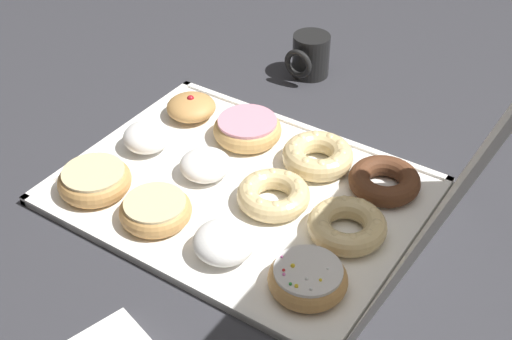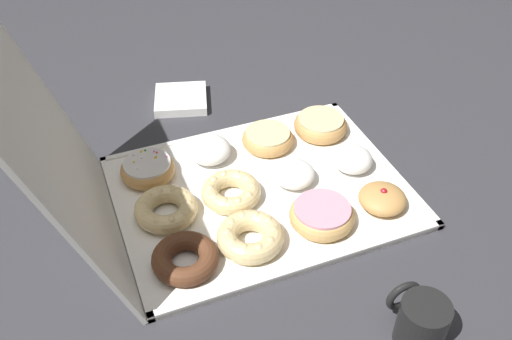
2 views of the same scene
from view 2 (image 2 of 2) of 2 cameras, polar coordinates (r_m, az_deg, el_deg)
The scene contains 17 objects.
ground_plane at distance 1.14m, azimuth 0.48°, elevation -2.42°, with size 3.00×3.00×0.00m, color #333338.
donut_box at distance 1.14m, azimuth 0.48°, elevation -2.23°, with size 0.43×0.56×0.01m.
box_lid_open at distance 0.93m, azimuth -20.80°, elevation 3.68°, with size 0.43×0.54×0.01m, color white.
jelly_filled_donut_0 at distance 1.11m, azimuth 12.54°, elevation -2.81°, with size 0.09×0.09×0.04m.
powdered_filled_donut_1 at distance 1.19m, azimuth 9.64°, elevation 1.08°, with size 0.08×0.08×0.05m.
glazed_ring_donut_2 at distance 1.28m, azimuth 6.48°, elevation 4.51°, with size 0.12×0.12×0.04m.
pink_frosted_donut_3 at distance 1.06m, azimuth 6.62°, elevation -4.49°, with size 0.12×0.12×0.04m.
powdered_filled_donut_4 at distance 1.14m, azimuth 3.79°, elevation -0.37°, with size 0.09×0.09×0.04m.
glazed_ring_donut_5 at distance 1.23m, azimuth 1.18°, elevation 3.18°, with size 0.11×0.11×0.04m.
cruller_donut_6 at distance 1.02m, azimuth -0.58°, elevation -6.65°, with size 0.12×0.12×0.04m.
cruller_donut_7 at distance 1.10m, azimuth -2.50°, elevation -2.18°, with size 0.12×0.12×0.04m.
powdered_filled_donut_8 at distance 1.20m, azimuth -4.69°, elevation 2.04°, with size 0.09×0.09×0.05m.
chocolate_cake_ring_donut_9 at distance 1.00m, azimuth -7.10°, elevation -8.78°, with size 0.12×0.12×0.03m.
cruller_donut_10 at distance 1.08m, azimuth -8.99°, elevation -3.90°, with size 0.12×0.12×0.04m.
sprinkle_donut_11 at distance 1.17m, azimuth -10.80°, elevation 0.12°, with size 0.11×0.11×0.04m.
coffee_mug at distance 0.92m, azimuth 16.17°, elevation -14.33°, with size 0.10×0.08×0.09m.
napkin_stack at distance 1.40m, azimuth -7.53°, elevation 7.05°, with size 0.12×0.12×0.02m, color white.
Camera 2 is at (-0.77, 0.32, 0.78)m, focal length 39.94 mm.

